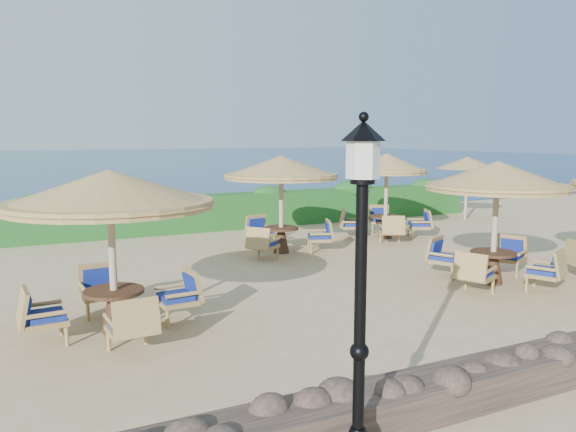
{
  "coord_description": "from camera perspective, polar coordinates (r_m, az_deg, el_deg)",
  "views": [
    {
      "loc": [
        -7.55,
        -10.98,
        3.17
      ],
      "look_at": [
        -1.83,
        0.86,
        1.3
      ],
      "focal_mm": 35.0,
      "sensor_mm": 36.0,
      "label": 1
    }
  ],
  "objects": [
    {
      "name": "ground",
      "position": [
        13.69,
        8.54,
        -5.38
      ],
      "size": [
        120.0,
        120.0,
        0.0
      ],
      "primitive_type": "plane",
      "color": "tan",
      "rests_on": "ground"
    },
    {
      "name": "sea",
      "position": [
        81.39,
        -20.54,
        5.36
      ],
      "size": [
        160.0,
        160.0,
        0.0
      ],
      "primitive_type": "plane",
      "color": "navy",
      "rests_on": "ground"
    },
    {
      "name": "hedge",
      "position": [
        19.85,
        -3.2,
        0.65
      ],
      "size": [
        18.0,
        0.9,
        1.2
      ],
      "primitive_type": "cube",
      "color": "#184D1C",
      "rests_on": "ground"
    },
    {
      "name": "lamp_post",
      "position": [
        5.26,
        7.33,
        -9.92
      ],
      "size": [
        0.44,
        0.44,
        3.31
      ],
      "color": "black",
      "rests_on": "ground"
    },
    {
      "name": "extra_parasol",
      "position": [
        22.32,
        17.77,
        5.15
      ],
      "size": [
        2.3,
        2.3,
        2.41
      ],
      "color": "tan",
      "rests_on": "ground"
    },
    {
      "name": "cafe_set_0",
      "position": [
        9.34,
        -17.59,
        0.14
      ],
      "size": [
        3.32,
        3.32,
        2.65
      ],
      "color": "tan",
      "rests_on": "ground"
    },
    {
      "name": "cafe_set_1",
      "position": [
        12.72,
        20.4,
        1.74
      ],
      "size": [
        3.01,
        3.01,
        2.65
      ],
      "color": "tan",
      "rests_on": "ground"
    },
    {
      "name": "cafe_set_3",
      "position": [
        15.18,
        -0.7,
        3.58
      ],
      "size": [
        3.1,
        3.1,
        2.65
      ],
      "color": "tan",
      "rests_on": "ground"
    },
    {
      "name": "cafe_set_4",
      "position": [
        17.68,
        9.96,
        3.32
      ],
      "size": [
        2.83,
        2.83,
        2.65
      ],
      "color": "tan",
      "rests_on": "ground"
    }
  ]
}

